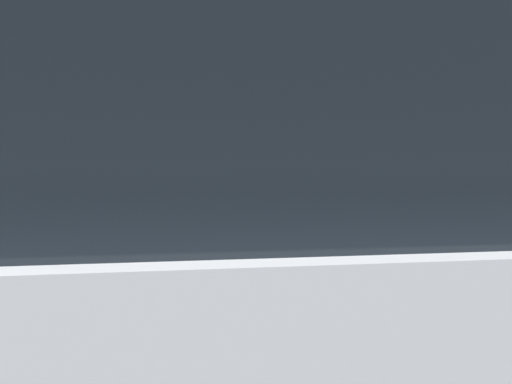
# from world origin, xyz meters

# --- Properties ---
(parking_meter) EXTENTS (0.18, 0.19, 1.49)m
(parking_meter) POSITION_xyz_m (-0.29, 0.26, 1.25)
(parking_meter) COLOR slate
(parking_meter) RESTS_ON sidewalk_curb
(pedestrian_at_meter) EXTENTS (0.60, 0.65, 1.64)m
(pedestrian_at_meter) POSITION_xyz_m (-0.90, 0.26, 1.09)
(pedestrian_at_meter) COLOR slate
(pedestrian_at_meter) RESTS_ON sidewalk_curb
(background_railing) EXTENTS (24.06, 0.06, 1.12)m
(background_railing) POSITION_xyz_m (-0.00, 1.97, 0.96)
(background_railing) COLOR #2D7A38
(background_railing) RESTS_ON sidewalk_curb
(backdrop_wall) EXTENTS (32.00, 0.50, 2.72)m
(backdrop_wall) POSITION_xyz_m (0.00, 5.49, 1.36)
(backdrop_wall) COLOR gray
(backdrop_wall) RESTS_ON ground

